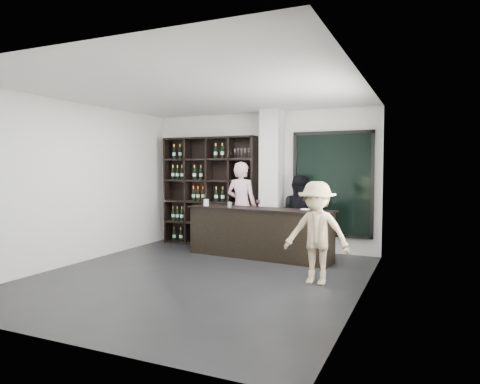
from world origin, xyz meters
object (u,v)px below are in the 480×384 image
at_px(tasting_counter, 259,233).
at_px(taster_black, 299,215).
at_px(customer, 317,233).
at_px(wine_shelf, 209,191).
at_px(taster_pink, 242,206).

relative_size(tasting_counter, taster_black, 1.85).
xyz_separation_m(tasting_counter, customer, (1.45, -1.35, 0.28)).
bearing_deg(customer, wine_shelf, 145.85).
xyz_separation_m(wine_shelf, taster_black, (2.10, -0.17, -0.41)).
height_order(tasting_counter, taster_black, taster_black).
distance_m(taster_pink, taster_black, 1.25).
distance_m(tasting_counter, taster_black, 0.94).
height_order(tasting_counter, customer, customer).
relative_size(taster_pink, taster_black, 1.17).
height_order(wine_shelf, tasting_counter, wine_shelf).
bearing_deg(tasting_counter, customer, -37.26).
bearing_deg(taster_pink, customer, 140.38).
relative_size(taster_black, customer, 1.03).
height_order(taster_pink, customer, taster_pink).
xyz_separation_m(tasting_counter, taster_black, (0.60, 0.65, 0.31)).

